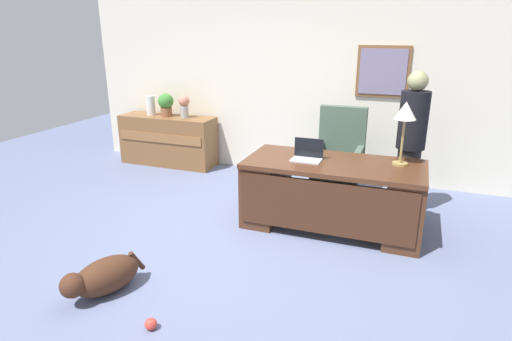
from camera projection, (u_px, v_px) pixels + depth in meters
The scene contains 13 objects.
ground_plane at pixel (237, 249), 4.28m from camera, with size 12.00×12.00×0.00m, color slate.
back_wall at pixel (307, 84), 6.16m from camera, with size 7.00×0.16×2.70m.
desk at pixel (332, 193), 4.62m from camera, with size 1.88×0.89×0.75m.
credenza at pixel (168, 140), 6.88m from camera, with size 1.55×0.50×0.79m.
armchair at pixel (339, 158), 5.53m from camera, with size 0.60×0.59×1.16m.
person_standing at pixel (411, 143), 4.87m from camera, with size 0.32×0.32×1.67m.
dog_lying at pixel (103, 277), 3.52m from camera, with size 0.50×0.70×0.30m.
laptop at pixel (307, 155), 4.61m from camera, with size 0.32×0.22×0.22m.
desk_lamp at pixel (405, 115), 4.29m from camera, with size 0.22×0.22×0.66m.
vase_with_flowers at pixel (184, 105), 6.58m from camera, with size 0.17×0.17×0.35m.
vase_empty at pixel (151, 105), 6.80m from camera, with size 0.14×0.14×0.31m, color silver.
potted_plant at pixel (166, 104), 6.69m from camera, with size 0.24×0.24×0.36m.
dog_toy_ball at pixel (151, 324), 3.12m from camera, with size 0.09×0.09×0.09m, color #E53F33.
Camera 1 is at (1.53, -3.50, 2.10)m, focal length 29.91 mm.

